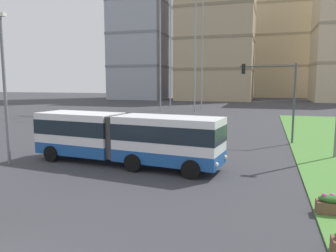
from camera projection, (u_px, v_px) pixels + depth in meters
articulated_bus at (125, 137)px, 19.38m from camera, size 12.03×3.96×3.00m
car_grey_wagon at (142, 123)px, 33.81m from camera, size 4.44×2.10×1.58m
flower_planter_2 at (332, 204)px, 12.03m from camera, size 1.10×0.56×0.74m
traffic_light_far_right at (276, 89)px, 25.92m from camera, size 4.36×0.28×6.38m
streetlight_left at (4, 83)px, 19.04m from camera, size 0.70×0.28×8.82m
apartment_tower_west at (143, 7)px, 96.42m from camera, size 15.42×20.15×54.29m
apartment_tower_westcentre at (217, 27)px, 89.28m from camera, size 20.26×16.79×40.00m
apartment_tower_centre at (289, 38)px, 107.58m from camera, size 20.96×16.06×38.98m
transmission_pylon at (182, 3)px, 55.74m from camera, size 9.00×6.24×33.91m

